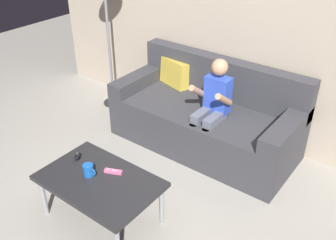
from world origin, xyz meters
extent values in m
plane|color=#9E998E|center=(0.00, 0.00, 0.00)|extent=(10.18, 10.18, 0.00)
cube|color=#B2A38E|center=(0.00, 1.83, 1.25)|extent=(5.09, 0.05, 2.50)
cube|color=#38383D|center=(-0.17, 1.39, 0.22)|extent=(1.82, 0.80, 0.44)
cube|color=#38383D|center=(-0.17, 1.71, 0.64)|extent=(1.82, 0.16, 0.40)
cube|color=#38383D|center=(-0.99, 1.39, 0.51)|extent=(0.18, 0.80, 0.14)
cube|color=#38383D|center=(0.65, 1.39, 0.51)|extent=(0.18, 0.80, 0.14)
cube|color=gold|center=(-0.70, 1.63, 0.58)|extent=(0.38, 0.23, 0.29)
cylinder|color=slate|center=(-0.08, 1.06, 0.22)|extent=(0.08, 0.08, 0.44)
cylinder|color=slate|center=(0.05, 1.06, 0.22)|extent=(0.08, 0.08, 0.44)
cube|color=slate|center=(-0.08, 1.20, 0.47)|extent=(0.09, 0.28, 0.09)
cube|color=slate|center=(0.05, 1.20, 0.47)|extent=(0.09, 0.28, 0.09)
cube|color=blue|center=(-0.02, 1.35, 0.64)|extent=(0.23, 0.13, 0.35)
cylinder|color=tan|center=(-0.15, 1.22, 0.69)|extent=(0.06, 0.25, 0.20)
cylinder|color=tan|center=(0.12, 1.22, 0.69)|extent=(0.06, 0.25, 0.20)
sphere|color=tan|center=(-0.02, 1.35, 0.91)|extent=(0.15, 0.15, 0.15)
cube|color=#232326|center=(-0.25, 0.05, 0.37)|extent=(0.90, 0.58, 0.04)
cylinder|color=gray|center=(-0.65, -0.19, 0.18)|extent=(0.04, 0.04, 0.36)
cylinder|color=gray|center=(-0.65, 0.29, 0.18)|extent=(0.04, 0.04, 0.36)
cylinder|color=gray|center=(0.15, 0.29, 0.18)|extent=(0.04, 0.04, 0.36)
cube|color=pink|center=(-0.22, 0.17, 0.40)|extent=(0.14, 0.09, 0.02)
cylinder|color=#99999E|center=(-0.26, 0.16, 0.42)|extent=(0.02, 0.02, 0.00)
cylinder|color=silver|center=(-0.22, 0.17, 0.42)|extent=(0.01, 0.01, 0.00)
cylinder|color=silver|center=(-0.20, 0.18, 0.42)|extent=(0.01, 0.01, 0.00)
ellipsoid|color=black|center=(-0.57, 0.13, 0.41)|extent=(0.08, 0.10, 0.04)
cylinder|color=#4C4C51|center=(-0.57, 0.13, 0.44)|extent=(0.02, 0.02, 0.01)
cylinder|color=#1959B2|center=(-0.35, 0.04, 0.44)|extent=(0.08, 0.08, 0.09)
torus|color=#1959B2|center=(-0.30, 0.04, 0.44)|extent=(0.06, 0.01, 0.06)
cylinder|color=black|center=(-1.53, 1.49, 0.01)|extent=(0.24, 0.24, 0.02)
cylinder|color=slate|center=(-1.53, 1.49, 0.72)|extent=(0.03, 0.03, 1.40)
camera|label=1|loc=(1.48, -1.39, 2.23)|focal=40.66mm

